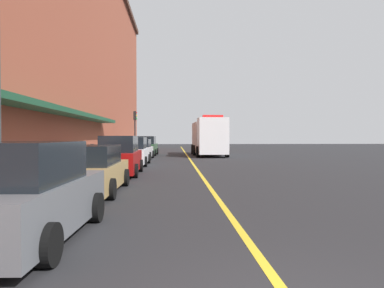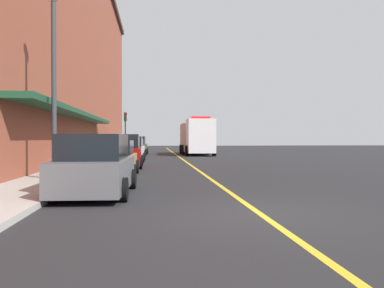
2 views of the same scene
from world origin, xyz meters
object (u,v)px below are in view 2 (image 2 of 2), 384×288
(parked_car_3, at_px, (131,150))
(parked_car_4, at_px, (133,149))
(parked_car_0, at_px, (96,167))
(parking_meter_1, at_px, (101,149))
(parking_meter_0, at_px, (109,147))
(parking_meter_2, at_px, (112,146))
(street_lamp_left, at_px, (54,64))
(traffic_light_near, at_px, (125,125))
(box_truck, at_px, (196,137))
(parked_car_1, at_px, (114,160))
(parked_car_5, at_px, (137,146))
(parked_car_2, at_px, (125,152))

(parked_car_3, relative_size, parked_car_4, 1.01)
(parked_car_0, bearing_deg, parking_meter_1, 8.80)
(parking_meter_0, relative_size, parking_meter_2, 1.00)
(parked_car_3, distance_m, street_lamp_left, 14.10)
(parked_car_4, distance_m, traffic_light_near, 8.38)
(box_truck, relative_size, parking_meter_1, 6.40)
(parked_car_4, bearing_deg, traffic_light_near, 10.50)
(parked_car_1, xyz_separation_m, parked_car_5, (0.07, 23.22, 0.12))
(parking_meter_1, height_order, parking_meter_2, same)
(parked_car_5, bearing_deg, traffic_light_near, 35.60)
(parked_car_4, height_order, parking_meter_1, parked_car_4)
(parked_car_3, relative_size, street_lamp_left, 0.65)
(street_lamp_left, bearing_deg, parking_meter_1, 85.86)
(box_truck, xyz_separation_m, parking_meter_0, (-7.40, -11.97, -0.71))
(parked_car_5, distance_m, traffic_light_near, 3.30)
(parked_car_5, bearing_deg, street_lamp_left, 177.31)
(parked_car_2, xyz_separation_m, parking_meter_2, (-1.44, 6.85, 0.18))
(parked_car_1, relative_size, box_truck, 0.55)
(box_truck, xyz_separation_m, parking_meter_2, (-7.40, -9.84, -0.71))
(parked_car_0, xyz_separation_m, parked_car_5, (0.04, 28.66, 0.04))
(parked_car_5, height_order, parking_meter_1, parked_car_5)
(parking_meter_0, height_order, parking_meter_2, same)
(parked_car_1, relative_size, parked_car_2, 1.03)
(parked_car_5, xyz_separation_m, parking_meter_2, (-1.39, -10.93, 0.19))
(parked_car_2, bearing_deg, parked_car_0, 178.99)
(parked_car_5, bearing_deg, parked_car_2, -178.06)
(box_truck, xyz_separation_m, traffic_light_near, (-7.33, 3.06, 1.39))
(parked_car_4, distance_m, parking_meter_2, 5.14)
(parked_car_1, xyz_separation_m, parked_car_2, (0.12, 5.44, 0.13))
(parked_car_4, relative_size, parking_meter_1, 3.34)
(traffic_light_near, bearing_deg, parked_car_0, -87.59)
(parked_car_0, bearing_deg, parked_car_3, 1.73)
(traffic_light_near, bearing_deg, street_lamp_left, -91.38)
(parked_car_5, bearing_deg, parked_car_0, -178.31)
(parked_car_5, relative_size, box_truck, 0.53)
(parked_car_1, distance_m, parking_meter_0, 10.25)
(parked_car_5, height_order, parking_meter_0, parked_car_5)
(parking_meter_0, distance_m, street_lamp_left, 12.90)
(parked_car_4, bearing_deg, parked_car_5, 0.81)
(box_truck, bearing_deg, parking_meter_1, -25.88)
(parked_car_1, xyz_separation_m, parking_meter_1, (-1.32, 6.01, 0.32))
(parked_car_4, xyz_separation_m, box_truck, (6.09, 4.88, 1.00))
(parked_car_0, xyz_separation_m, parking_meter_1, (-1.35, 11.46, 0.23))
(parking_meter_0, xyz_separation_m, parking_meter_2, (0.00, 2.13, 0.00))
(parking_meter_0, distance_m, parking_meter_2, 2.13)
(parked_car_2, distance_m, parking_meter_0, 4.94)
(parked_car_1, xyz_separation_m, street_lamp_left, (-1.92, -2.28, 3.66))
(parking_meter_1, bearing_deg, parked_car_4, 83.36)
(box_truck, bearing_deg, parked_car_5, -101.47)
(parked_car_0, height_order, street_lamp_left, street_lamp_left)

